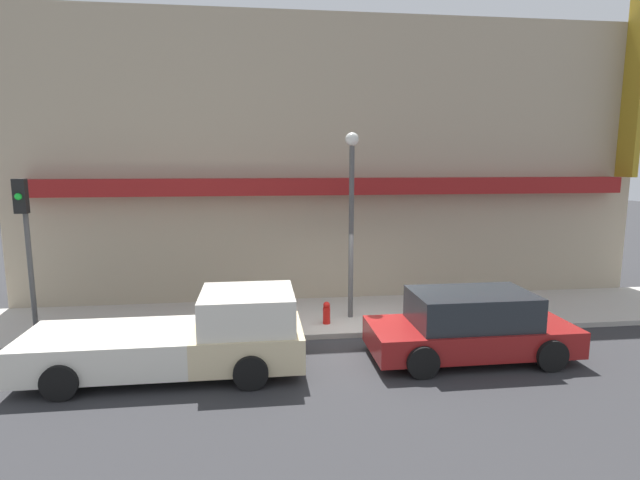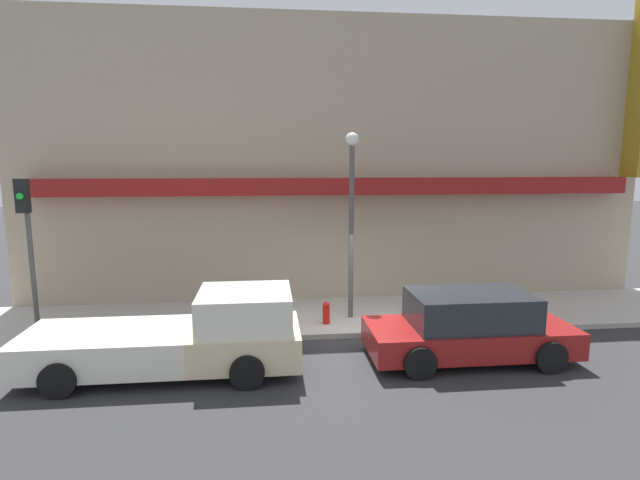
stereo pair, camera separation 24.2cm
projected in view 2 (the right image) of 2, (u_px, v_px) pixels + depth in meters
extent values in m
plane|color=#2D2D30|center=(358.00, 338.00, 12.72)|extent=(80.00, 80.00, 0.00)
cube|color=#B7B2A8|center=(347.00, 315.00, 14.37)|extent=(36.00, 3.38, 0.14)
cube|color=tan|center=(333.00, 163.00, 16.82)|extent=(19.80, 3.00, 8.84)
cube|color=maroon|center=(341.00, 186.00, 15.16)|extent=(18.22, 0.60, 0.50)
cube|color=beige|center=(246.00, 342.00, 10.79)|extent=(2.30, 2.00, 0.73)
cube|color=silver|center=(245.00, 309.00, 10.67)|extent=(1.96, 1.84, 0.78)
cube|color=silver|center=(108.00, 348.00, 10.48)|extent=(3.45, 2.00, 0.73)
cylinder|color=black|center=(250.00, 337.00, 11.81)|extent=(0.70, 0.22, 0.70)
cylinder|color=black|center=(247.00, 372.00, 9.85)|extent=(0.70, 0.22, 0.70)
cylinder|color=black|center=(94.00, 343.00, 11.44)|extent=(0.70, 0.22, 0.70)
cylinder|color=black|center=(58.00, 380.00, 9.47)|extent=(0.70, 0.22, 0.70)
cube|color=maroon|center=(469.00, 337.00, 11.34)|extent=(4.62, 1.86, 0.60)
cube|color=#23282D|center=(470.00, 309.00, 11.23)|extent=(2.68, 1.67, 0.74)
cylinder|color=black|center=(509.00, 328.00, 12.42)|extent=(0.70, 0.22, 0.70)
cylinder|color=black|center=(551.00, 357.00, 10.60)|extent=(0.70, 0.22, 0.70)
cylinder|color=black|center=(397.00, 332.00, 12.12)|extent=(0.70, 0.22, 0.70)
cylinder|color=black|center=(420.00, 363.00, 10.30)|extent=(0.70, 0.22, 0.70)
cylinder|color=red|center=(326.00, 315.00, 13.40)|extent=(0.20, 0.20, 0.45)
sphere|color=red|center=(326.00, 305.00, 13.35)|extent=(0.19, 0.19, 0.19)
cylinder|color=#4C4C4C|center=(351.00, 234.00, 13.63)|extent=(0.14, 0.14, 4.73)
sphere|color=silver|center=(352.00, 139.00, 13.23)|extent=(0.36, 0.36, 0.36)
cylinder|color=#4C4C4C|center=(32.00, 260.00, 12.04)|extent=(0.12, 0.12, 3.93)
cube|color=black|center=(22.00, 196.00, 11.64)|extent=(0.28, 0.20, 0.80)
sphere|color=green|center=(20.00, 196.00, 11.52)|extent=(0.16, 0.16, 0.16)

